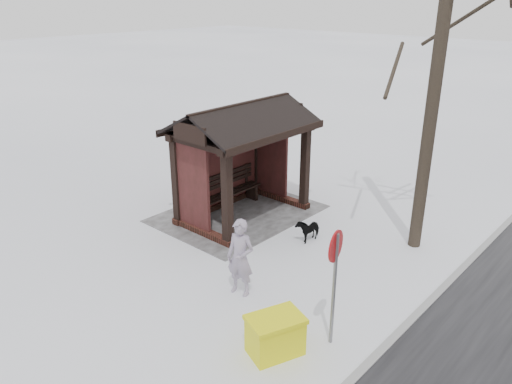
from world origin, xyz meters
TOP-DOWN VIEW (x-y plane):
  - ground at (0.00, 0.00)m, footprint 120.00×120.00m
  - kerb at (0.00, 5.50)m, footprint 120.00×0.15m
  - trampled_patch at (0.00, -0.20)m, footprint 4.20×3.20m
  - bus_shelter at (0.00, -0.16)m, footprint 3.60×2.40m
  - pedestrian at (2.76, 2.51)m, footprint 0.50×0.65m
  - dog at (-0.02, 2.13)m, footprint 0.69×0.32m
  - grit_bin at (3.69, 4.18)m, footprint 1.08×0.92m
  - road_sign at (2.84, 4.70)m, footprint 0.54×0.14m

SIDE VIEW (x-z plane):
  - ground at x=0.00m, z-range 0.00..0.00m
  - trampled_patch at x=0.00m, z-range 0.00..0.02m
  - kerb at x=0.00m, z-range -0.02..0.04m
  - dog at x=-0.02m, z-range 0.00..0.58m
  - grit_bin at x=3.69m, z-range 0.00..0.71m
  - pedestrian at x=2.76m, z-range 0.00..1.60m
  - road_sign at x=2.84m, z-range 0.49..2.62m
  - bus_shelter at x=0.00m, z-range 0.62..3.71m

